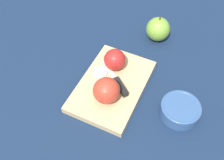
# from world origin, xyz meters

# --- Properties ---
(ground_plane) EXTENTS (4.00, 4.00, 0.00)m
(ground_plane) POSITION_xyz_m (0.00, 0.00, 0.00)
(ground_plane) COLOR #14233D
(cutting_board) EXTENTS (0.33, 0.25, 0.02)m
(cutting_board) POSITION_xyz_m (0.00, 0.00, 0.01)
(cutting_board) COLOR tan
(cutting_board) RESTS_ON ground_plane
(apple_half_left) EXTENTS (0.08, 0.08, 0.08)m
(apple_half_left) POSITION_xyz_m (-0.06, 0.00, 0.07)
(apple_half_left) COLOR red
(apple_half_left) RESTS_ON cutting_board
(apple_half_right) EXTENTS (0.07, 0.07, 0.07)m
(apple_half_right) POSITION_xyz_m (0.07, 0.01, 0.06)
(apple_half_right) COLOR red
(apple_half_right) RESTS_ON cutting_board
(knife) EXTENTS (0.13, 0.12, 0.02)m
(knife) POSITION_xyz_m (-0.00, -0.02, 0.03)
(knife) COLOR silver
(knife) RESTS_ON cutting_board
(apple_slice) EXTENTS (0.05, 0.05, 0.01)m
(apple_slice) POSITION_xyz_m (0.03, 0.05, 0.03)
(apple_slice) COLOR beige
(apple_slice) RESTS_ON cutting_board
(apple_whole) EXTENTS (0.09, 0.09, 0.10)m
(apple_whole) POSITION_xyz_m (0.28, -0.10, 0.05)
(apple_whole) COLOR olive
(apple_whole) RESTS_ON ground_plane
(bowl) EXTENTS (0.12, 0.12, 0.04)m
(bowl) POSITION_xyz_m (-0.04, -0.23, 0.02)
(bowl) COLOR #33517F
(bowl) RESTS_ON ground_plane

